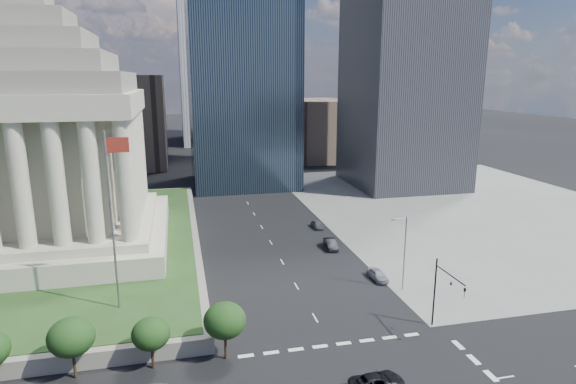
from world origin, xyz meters
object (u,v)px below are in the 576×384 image
object	(u,v)px
pickup_truck	(377,382)
parked_sedan_mid	(331,244)
parked_sedan_near	(378,275)
war_memorial	(40,119)
traffic_signal_ne	(444,288)
street_lamp_north	(404,249)
flagpole	(113,212)
parked_sedan_far	(317,224)

from	to	relation	value
pickup_truck	parked_sedan_mid	size ratio (longest dim) A/B	1.08
pickup_truck	parked_sedan_mid	bearing A→B (deg)	-16.90
pickup_truck	parked_sedan_near	world-z (taller)	parked_sedan_near
war_memorial	parked_sedan_mid	bearing A→B (deg)	-7.97
traffic_signal_ne	street_lamp_north	bearing A→B (deg)	85.81
flagpole	parked_sedan_mid	bearing A→B (deg)	30.25
flagpole	parked_sedan_mid	distance (m)	37.76
war_memorial	parked_sedan_far	world-z (taller)	war_memorial
war_memorial	parked_sedan_far	bearing A→B (deg)	6.58
traffic_signal_ne	parked_sedan_far	world-z (taller)	traffic_signal_ne
traffic_signal_ne	pickup_truck	distance (m)	13.87
street_lamp_north	parked_sedan_mid	bearing A→B (deg)	104.30
parked_sedan_mid	parked_sedan_near	bearing A→B (deg)	-74.43
war_memorial	traffic_signal_ne	world-z (taller)	war_memorial
parked_sedan_far	traffic_signal_ne	bearing A→B (deg)	-90.20
street_lamp_north	flagpole	bearing A→B (deg)	-178.37
parked_sedan_near	parked_sedan_far	size ratio (longest dim) A/B	1.08
street_lamp_north	parked_sedan_mid	world-z (taller)	street_lamp_north
street_lamp_north	parked_sedan_near	world-z (taller)	street_lamp_north
street_lamp_north	parked_sedan_near	distance (m)	6.36
traffic_signal_ne	war_memorial	bearing A→B (deg)	143.58
traffic_signal_ne	pickup_truck	bearing A→B (deg)	-144.88
traffic_signal_ne	pickup_truck	size ratio (longest dim) A/B	1.57
traffic_signal_ne	flagpole	bearing A→B (deg)	163.29
flagpole	parked_sedan_far	world-z (taller)	flagpole
flagpole	street_lamp_north	size ratio (longest dim) A/B	2.00
flagpole	traffic_signal_ne	xyz separation A→B (m)	(34.33, -10.30, -7.86)
parked_sedan_mid	parked_sedan_far	bearing A→B (deg)	89.87
pickup_truck	parked_sedan_far	bearing A→B (deg)	-15.44
flagpole	parked_sedan_mid	world-z (taller)	flagpole
parked_sedan_near	parked_sedan_far	bearing A→B (deg)	90.26
war_memorial	parked_sedan_near	size ratio (longest dim) A/B	9.14
war_memorial	street_lamp_north	distance (m)	54.92
parked_sedan_far	flagpole	bearing A→B (deg)	-141.43
street_lamp_north	parked_sedan_far	bearing A→B (deg)	96.77
parked_sedan_mid	traffic_signal_ne	bearing A→B (deg)	-77.94
traffic_signal_ne	street_lamp_north	distance (m)	11.34
traffic_signal_ne	street_lamp_north	xyz separation A→B (m)	(0.83, 11.30, 0.41)
war_memorial	traffic_signal_ne	size ratio (longest dim) A/B	4.88
parked_sedan_near	flagpole	bearing A→B (deg)	-175.44
parked_sedan_mid	parked_sedan_far	size ratio (longest dim) A/B	1.19
flagpole	parked_sedan_near	bearing A→B (deg)	7.81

